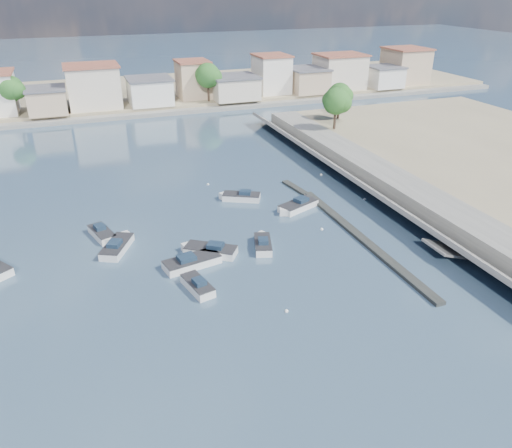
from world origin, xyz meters
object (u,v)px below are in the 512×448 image
Objects in this scene: motorboat_d at (297,207)px; motorboat_e at (118,246)px; motorboat_a at (197,285)px; motorboat_f at (240,197)px; motorboat_g at (103,235)px; motorboat_c at (208,250)px; motorboat_h at (195,262)px; motorboat_b at (263,244)px.

motorboat_e is (-21.18, -2.61, 0.00)m from motorboat_d.
motorboat_a and motorboat_f have the same top height.
motorboat_g is (-1.25, 3.08, 0.00)m from motorboat_e.
motorboat_f is (7.32, 11.90, -0.00)m from motorboat_c.
motorboat_f is at bearing 56.14° from motorboat_h.
motorboat_c is at bearing 43.07° from motorboat_h.
motorboat_f is (15.70, 7.76, -0.00)m from motorboat_e.
motorboat_e is at bearing -67.87° from motorboat_g.
motorboat_b is (8.29, 5.14, -0.00)m from motorboat_a.
motorboat_a is 0.90× the size of motorboat_f.
motorboat_a is 6.32m from motorboat_c.
motorboat_h is at bearing -136.93° from motorboat_c.
motorboat_b is at bearing -27.10° from motorboat_g.
motorboat_c and motorboat_g have the same top height.
motorboat_f is at bearing 136.74° from motorboat_d.
motorboat_c is at bearing -121.59° from motorboat_f.
motorboat_d is 1.12× the size of motorboat_f.
motorboat_f is at bearing 26.32° from motorboat_e.
motorboat_f is 0.81× the size of motorboat_h.
motorboat_e is at bearing 120.14° from motorboat_a.
motorboat_f is (9.97, 17.63, -0.00)m from motorboat_a.
motorboat_a is 14.71m from motorboat_g.
motorboat_a is at bearing -119.47° from motorboat_f.
motorboat_c is 9.34m from motorboat_e.
motorboat_a is 0.80× the size of motorboat_d.
motorboat_g and motorboat_h have the same top height.
motorboat_a is at bearing -114.79° from motorboat_c.
motorboat_g is (-16.95, -4.69, 0.00)m from motorboat_f.
motorboat_d is at bearing -43.26° from motorboat_f.
motorboat_a is 20.25m from motorboat_f.
motorboat_b is at bearing -97.65° from motorboat_f.
motorboat_f is 1.04× the size of motorboat_g.
motorboat_b is at bearing -134.29° from motorboat_d.
motorboat_b is at bearing -6.07° from motorboat_c.
motorboat_a is 19.86m from motorboat_d.
motorboat_a is at bearing -61.66° from motorboat_g.
motorboat_b and motorboat_h have the same top height.
motorboat_g is at bearing -164.55° from motorboat_f.
motorboat_f is 17.58m from motorboat_g.
motorboat_f and motorboat_g have the same top height.
motorboat_a and motorboat_d have the same top height.
motorboat_c is (2.65, 5.73, 0.00)m from motorboat_a.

